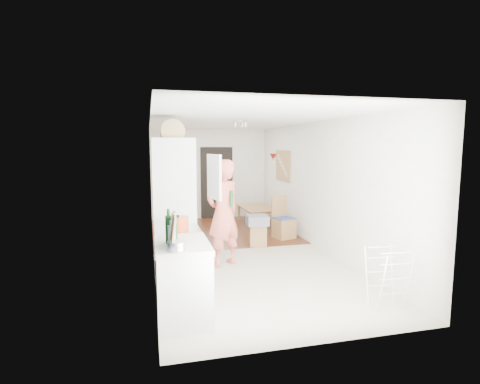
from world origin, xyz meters
name	(u,v)px	position (x,y,z in m)	size (l,w,h in m)	color
room_shell	(239,187)	(0.00, 0.00, 1.25)	(3.20, 7.00, 2.50)	beige
floor	(239,252)	(0.00, 0.00, 0.00)	(3.20, 7.00, 0.01)	#BCB09E
wood_floor_overlay	(221,231)	(0.00, 1.85, 0.01)	(3.20, 3.30, 0.01)	#603017
sage_wall_panel	(153,160)	(-1.59, -2.00, 1.85)	(0.02, 3.00, 1.30)	slate
tile_splashback	(156,224)	(-1.59, -2.55, 1.15)	(0.02, 1.90, 0.50)	black
doorway_recess	(217,183)	(0.20, 3.48, 1.00)	(0.90, 0.04, 2.00)	black
base_cabinet	(183,283)	(-1.30, -2.55, 0.43)	(0.60, 0.90, 0.86)	silver
worktop	(182,244)	(-1.30, -2.55, 0.89)	(0.62, 0.92, 0.06)	#EDE2C9
range_cooker	(178,263)	(-1.30, -1.80, 0.44)	(0.60, 0.60, 0.88)	silver
cooker_top	(177,230)	(-1.30, -1.80, 0.90)	(0.60, 0.60, 0.04)	#BBBBBE
fridge_housing	(174,205)	(-1.27, -0.78, 1.07)	(0.66, 0.66, 2.15)	silver
fridge_door	(214,177)	(-0.66, -1.08, 1.55)	(0.56, 0.04, 0.70)	silver
fridge_interior	(193,176)	(-0.96, -0.78, 1.55)	(0.02, 0.52, 0.66)	white
pinboard	(283,166)	(1.58, 1.90, 1.55)	(0.03, 0.90, 0.70)	tan
pinboard_frame	(282,166)	(1.57, 1.90, 1.55)	(0.01, 0.94, 0.74)	#98653A
wall_sconce	(273,157)	(1.54, 2.55, 1.75)	(0.18, 0.18, 0.16)	maroon
person	(223,204)	(-0.45, -0.72, 1.07)	(0.78, 0.51, 2.13)	#DE6555
dining_table	(258,218)	(1.04, 2.22, 0.20)	(1.17, 0.65, 0.41)	#98653A
dining_chair	(284,218)	(1.20, 0.78, 0.47)	(0.39, 0.39, 0.93)	#98653A
stool	(258,235)	(0.48, 0.35, 0.22)	(0.34, 0.34, 0.44)	#98653A
grey_drape	(257,220)	(0.46, 0.33, 0.54)	(0.42, 0.42, 0.19)	slate
drying_rack	(387,278)	(1.22, -2.88, 0.38)	(0.39, 0.35, 0.76)	silver
bread_bin	(172,132)	(-1.27, -0.81, 2.25)	(0.39, 0.37, 0.21)	tan
red_casserole	(178,223)	(-1.29, -1.88, 1.01)	(0.29, 0.29, 0.17)	#D6461A
steel_pan	(177,246)	(-1.38, -2.89, 0.97)	(0.20, 0.20, 0.10)	#BBBBBE
held_bottle	(232,199)	(-0.32, -0.82, 1.16)	(0.06, 0.06, 0.27)	#173F19
bottle_a	(169,229)	(-1.45, -2.56, 1.08)	(0.07, 0.07, 0.32)	#173F19
bottle_b	(174,229)	(-1.38, -2.49, 1.06)	(0.07, 0.07, 0.29)	#173F19
bottle_c	(172,235)	(-1.42, -2.62, 1.03)	(0.09, 0.09, 0.22)	silver
pepper_mill_front	(169,224)	(-1.41, -2.02, 1.03)	(0.06, 0.06, 0.22)	tan
pepper_mill_back	(173,224)	(-1.36, -2.02, 1.03)	(0.06, 0.06, 0.21)	tan
chopping_boards	(173,231)	(-1.41, -2.78, 1.10)	(0.04, 0.27, 0.37)	tan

